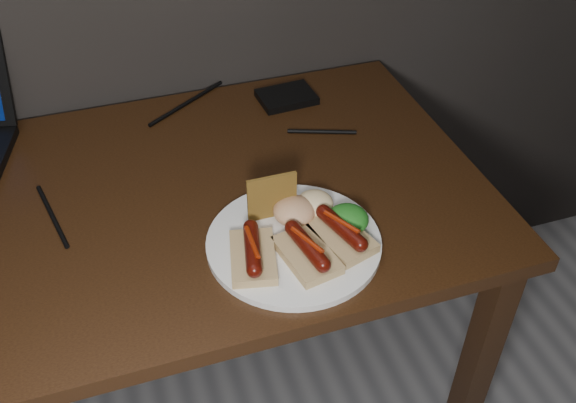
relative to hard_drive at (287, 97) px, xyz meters
The scene contains 11 objects.
desk 0.51m from the hard_drive, 149.99° to the right, with size 1.40×0.70×0.75m.
hard_drive is the anchor object (origin of this frame).
desk_cables 0.44m from the hard_drive, 166.21° to the right, with size 1.02×0.44×0.01m.
plate 0.45m from the hard_drive, 106.74° to the right, with size 0.29×0.29×0.01m, color white.
bread_sausage_left 0.51m from the hard_drive, 114.25° to the right, with size 0.09×0.13×0.04m.
bread_sausage_center 0.50m from the hard_drive, 104.53° to the right, with size 0.09×0.13×0.04m.
bread_sausage_right 0.46m from the hard_drive, 97.29° to the right, with size 0.10×0.13×0.04m.
crispbread 0.40m from the hard_drive, 111.72° to the right, with size 0.09×0.01×0.09m, color olive.
salad_greens 0.44m from the hard_drive, 94.84° to the right, with size 0.07×0.07×0.04m, color #125A18.
salsa_mound 0.41m from the hard_drive, 106.40° to the right, with size 0.07×0.07×0.04m, color #A22A10.
coleslaw_mound 0.39m from the hard_drive, 101.09° to the right, with size 0.06×0.06×0.04m, color white.
Camera 1 is at (0.05, 0.48, 1.49)m, focal length 40.00 mm.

